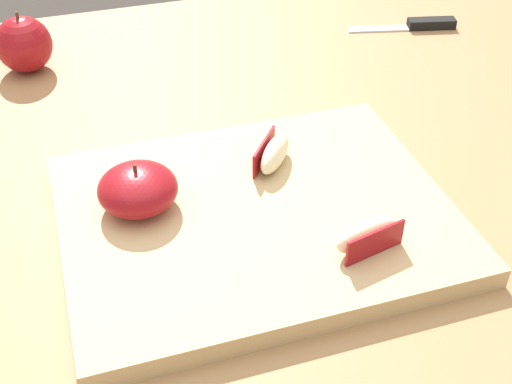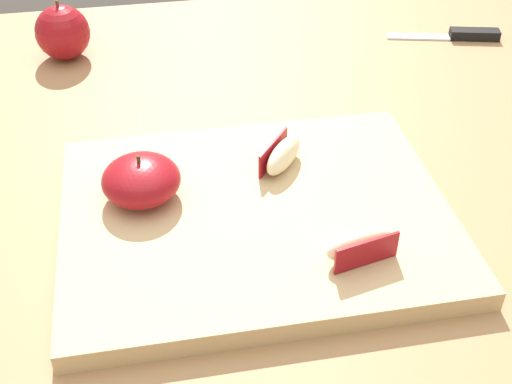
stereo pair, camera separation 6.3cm
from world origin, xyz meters
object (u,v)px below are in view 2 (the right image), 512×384
at_px(cutting_board, 256,217).
at_px(apple_wedge_back, 361,245).
at_px(apple_wedge_right, 282,155).
at_px(paring_knife, 465,35).
at_px(apple_half_skin_up, 141,180).
at_px(whole_apple_red_delicious, 63,32).

distance_m(cutting_board, apple_wedge_back, 0.12).
xyz_separation_m(apple_wedge_right, paring_knife, (0.33, 0.29, -0.03)).
bearing_deg(apple_wedge_back, cutting_board, 133.24).
xyz_separation_m(cutting_board, paring_knife, (0.37, 0.35, -0.00)).
relative_size(apple_half_skin_up, whole_apple_red_delicious, 0.93).
bearing_deg(apple_half_skin_up, apple_wedge_back, -33.21).
distance_m(paring_knife, whole_apple_red_delicious, 0.57).
height_order(apple_wedge_back, paring_knife, apple_wedge_back).
distance_m(apple_wedge_right, paring_knife, 0.44).
height_order(apple_wedge_right, paring_knife, apple_wedge_right).
bearing_deg(paring_knife, apple_half_skin_up, -146.69).
relative_size(apple_half_skin_up, apple_wedge_right, 1.19).
height_order(cutting_board, apple_wedge_right, apple_wedge_right).
distance_m(apple_wedge_back, paring_knife, 0.52).
xyz_separation_m(cutting_board, apple_half_skin_up, (-0.10, 0.04, 0.03)).
relative_size(cutting_board, paring_knife, 2.30).
height_order(apple_wedge_right, whole_apple_red_delicious, whole_apple_red_delicious).
relative_size(apple_wedge_back, paring_knife, 0.42).
xyz_separation_m(cutting_board, apple_wedge_back, (0.08, -0.08, 0.02)).
relative_size(apple_half_skin_up, paring_knife, 0.47).
bearing_deg(apple_half_skin_up, cutting_board, -19.53).
bearing_deg(cutting_board, apple_half_skin_up, 160.47).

